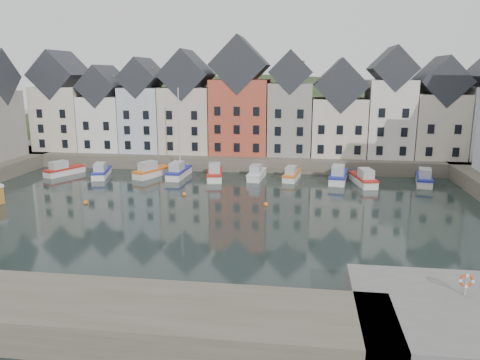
# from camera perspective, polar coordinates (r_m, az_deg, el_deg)

# --- Properties ---
(ground) EXTENTS (260.00, 260.00, 0.00)m
(ground) POSITION_cam_1_polar(r_m,az_deg,el_deg) (47.80, -4.56, -4.51)
(ground) COLOR black
(ground) RESTS_ON ground
(far_quay) EXTENTS (90.00, 16.00, 2.00)m
(far_quay) POSITION_cam_1_polar(r_m,az_deg,el_deg) (76.35, 0.20, 2.91)
(far_quay) COLOR #544F41
(far_quay) RESTS_ON ground
(hillside) EXTENTS (153.60, 70.40, 64.00)m
(hillside) POSITION_cam_1_polar(r_m,az_deg,el_deg) (106.04, 2.06, -4.78)
(hillside) COLOR #1F3018
(hillside) RESTS_ON ground
(far_terrace) EXTENTS (72.37, 8.16, 17.78)m
(far_terrace) POSITION_cam_1_polar(r_m,az_deg,el_deg) (73.03, 2.52, 8.67)
(far_terrace) COLOR beige
(far_terrace) RESTS_ON far_quay
(mooring_buoys) EXTENTS (20.50, 5.50, 0.50)m
(mooring_buoys) POSITION_cam_1_polar(r_m,az_deg,el_deg) (53.66, -7.54, -2.47)
(mooring_buoys) COLOR orange
(mooring_buoys) RESTS_ON ground
(boat_a) EXTENTS (4.19, 6.24, 2.31)m
(boat_a) POSITION_cam_1_polar(r_m,az_deg,el_deg) (71.58, -20.74, 1.13)
(boat_a) COLOR silver
(boat_a) RESTS_ON ground
(boat_b) EXTENTS (3.24, 6.29, 2.31)m
(boat_b) POSITION_cam_1_polar(r_m,az_deg,el_deg) (68.48, -16.55, 0.93)
(boat_b) COLOR silver
(boat_b) RESTS_ON ground
(boat_c) EXTENTS (4.40, 6.65, 2.46)m
(boat_c) POSITION_cam_1_polar(r_m,az_deg,el_deg) (67.10, -10.73, 1.04)
(boat_c) COLOR silver
(boat_c) RESTS_ON ground
(boat_d) EXTENTS (2.30, 6.63, 12.53)m
(boat_d) POSITION_cam_1_polar(r_m,az_deg,el_deg) (66.00, -7.50, 1.04)
(boat_d) COLOR silver
(boat_d) RESTS_ON ground
(boat_e) EXTENTS (3.14, 6.85, 2.53)m
(boat_e) POSITION_cam_1_polar(r_m,az_deg,el_deg) (64.45, -3.10, 0.79)
(boat_e) COLOR silver
(boat_e) RESTS_ON ground
(boat_f) EXTENTS (2.32, 6.01, 2.25)m
(boat_f) POSITION_cam_1_polar(r_m,az_deg,el_deg) (64.55, 2.04, 0.74)
(boat_f) COLOR silver
(boat_f) RESTS_ON ground
(boat_g) EXTENTS (2.54, 5.77, 2.14)m
(boat_g) POSITION_cam_1_polar(r_m,az_deg,el_deg) (64.40, 6.32, 0.61)
(boat_g) COLOR silver
(boat_g) RESTS_ON ground
(boat_h) EXTENTS (3.04, 7.00, 2.60)m
(boat_h) POSITION_cam_1_polar(r_m,az_deg,el_deg) (64.05, 11.89, 0.47)
(boat_h) COLOR silver
(boat_h) RESTS_ON ground
(boat_i) EXTENTS (3.23, 6.70, 2.47)m
(boat_i) POSITION_cam_1_polar(r_m,az_deg,el_deg) (63.15, 14.85, 0.10)
(boat_i) COLOR silver
(boat_i) RESTS_ON ground
(boat_j) EXTENTS (3.16, 6.61, 2.44)m
(boat_j) POSITION_cam_1_polar(r_m,az_deg,el_deg) (65.89, 21.54, 0.13)
(boat_j) COLOR silver
(boat_j) RESTS_ON ground
(life_ring_post) EXTENTS (0.80, 0.17, 1.30)m
(life_ring_post) POSITION_cam_1_polar(r_m,az_deg,el_deg) (29.80, 25.87, -11.03)
(life_ring_post) COLOR gray
(life_ring_post) RESTS_ON near_quay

